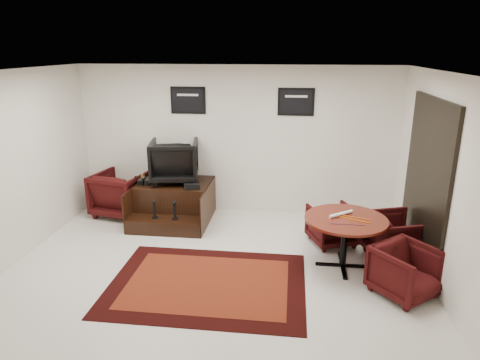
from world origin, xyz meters
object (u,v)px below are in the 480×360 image
(table_chair_window, at_px, (396,235))
(table_chair_corner, at_px, (406,269))
(shine_chair, at_px, (174,159))
(armchair_side, at_px, (121,191))
(meeting_table, at_px, (346,224))
(table_chair_back, at_px, (332,223))
(shine_podium, at_px, (174,203))

(table_chair_window, distance_m, table_chair_corner, 1.04)
(shine_chair, height_order, table_chair_corner, shine_chair)
(shine_chair, relative_size, table_chair_window, 1.12)
(armchair_side, bearing_deg, meeting_table, 169.92)
(table_chair_back, bearing_deg, table_chair_corner, 97.38)
(shine_chair, xyz_separation_m, table_chair_window, (3.75, -1.26, -0.75))
(armchair_side, distance_m, table_chair_window, 4.99)
(shine_chair, xyz_separation_m, table_chair_corner, (3.65, -2.29, -0.76))
(table_chair_corner, bearing_deg, table_chair_window, 45.20)
(shine_podium, bearing_deg, meeting_table, -26.70)
(table_chair_back, bearing_deg, shine_podium, -35.44)
(shine_podium, bearing_deg, armchair_side, 173.67)
(shine_podium, xyz_separation_m, table_chair_corner, (3.65, -2.15, 0.05))
(shine_podium, distance_m, table_chair_window, 3.91)
(armchair_side, height_order, table_chair_corner, armchair_side)
(armchair_side, height_order, table_chair_back, armchair_side)
(table_chair_window, relative_size, table_chair_corner, 1.05)
(meeting_table, xyz_separation_m, table_chair_back, (-0.10, 0.79, -0.33))
(table_chair_back, distance_m, table_chair_corner, 1.67)
(table_chair_back, height_order, table_chair_window, table_chair_window)
(armchair_side, distance_m, table_chair_back, 4.00)
(shine_chair, distance_m, meeting_table, 3.39)
(shine_chair, xyz_separation_m, armchair_side, (-1.08, -0.02, -0.67))
(armchair_side, distance_m, meeting_table, 4.33)
(armchair_side, bearing_deg, shine_chair, -167.17)
(table_chair_back, height_order, table_chair_corner, table_chair_corner)
(shine_podium, height_order, table_chair_back, shine_podium)
(table_chair_window, bearing_deg, armchair_side, 57.40)
(shine_podium, relative_size, table_chair_corner, 1.90)
(table_chair_back, relative_size, table_chair_window, 0.90)
(table_chair_window, height_order, table_chair_corner, table_chair_window)
(shine_chair, xyz_separation_m, meeting_table, (2.94, -1.62, -0.46))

